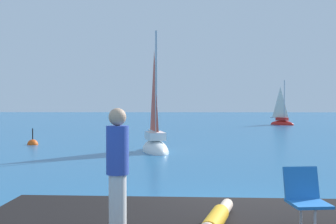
{
  "coord_description": "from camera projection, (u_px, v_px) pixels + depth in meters",
  "views": [
    {
      "loc": [
        -1.07,
        -8.37,
        2.27
      ],
      "look_at": [
        -1.45,
        8.78,
        1.84
      ],
      "focal_mm": 46.68,
      "sensor_mm": 36.0,
      "label": 1
    }
  ],
  "objects": [
    {
      "name": "ground_plane",
      "position": [
        233.0,
        219.0,
        8.4
      ],
      "size": [
        160.0,
        160.0,
        0.0
      ],
      "primitive_type": "plane",
      "color": "#236093"
    },
    {
      "name": "sailboat_near",
      "position": [
        155.0,
        144.0,
        19.6
      ],
      "size": [
        1.74,
        3.25,
        5.9
      ],
      "rotation": [
        0.0,
        0.0,
        4.94
      ],
      "color": "white",
      "rests_on": "ground"
    },
    {
      "name": "sailboat_far",
      "position": [
        282.0,
        122.0,
        41.46
      ],
      "size": [
        2.34,
        2.31,
        4.67
      ],
      "rotation": [
        0.0,
        0.0,
        5.51
      ],
      "color": "red",
      "rests_on": "ground"
    },
    {
      "name": "person_sunbather",
      "position": [
        217.0,
        219.0,
        5.89
      ],
      "size": [
        0.62,
        1.73,
        0.25
      ],
      "rotation": [
        0.0,
        0.0,
        1.31
      ],
      "color": "gold",
      "rests_on": "shore_ledge"
    },
    {
      "name": "person_standing",
      "position": [
        118.0,
        169.0,
        5.4
      ],
      "size": [
        0.28,
        0.28,
        1.62
      ],
      "rotation": [
        0.0,
        0.0,
        2.74
      ],
      "color": "white",
      "rests_on": "shore_ledge"
    },
    {
      "name": "beach_chair",
      "position": [
        305.0,
        195.0,
        5.88
      ],
      "size": [
        0.54,
        0.64,
        0.8
      ],
      "rotation": [
        0.0,
        0.0,
        4.82
      ],
      "color": "blue",
      "rests_on": "shore_ledge"
    },
    {
      "name": "marker_buoy",
      "position": [
        33.0,
        145.0,
        22.61
      ],
      "size": [
        0.56,
        0.56,
        1.13
      ],
      "color": "#EA5114",
      "rests_on": "ground"
    }
  ]
}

